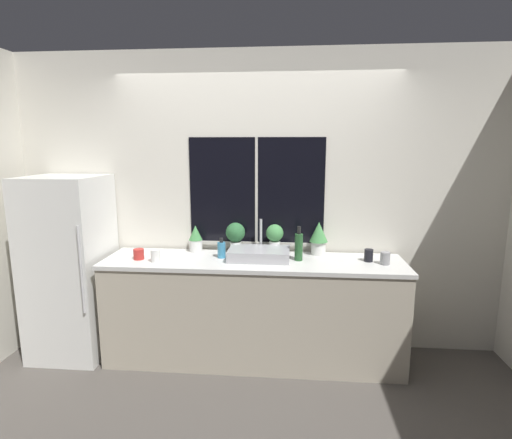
{
  "coord_description": "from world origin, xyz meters",
  "views": [
    {
      "loc": [
        0.31,
        -2.97,
        1.87
      ],
      "look_at": [
        0.02,
        0.29,
        1.26
      ],
      "focal_mm": 28.0,
      "sensor_mm": 36.0,
      "label": 1
    }
  ],
  "objects_px": {
    "mug_black": "(369,255)",
    "sink": "(259,254)",
    "bottle_tall": "(299,246)",
    "potted_plant_far_right": "(319,237)",
    "mug_white": "(155,256)",
    "mug_red": "(139,254)",
    "mug_grey": "(385,258)",
    "refrigerator": "(70,267)",
    "potted_plant_far_left": "(196,238)",
    "soap_bottle": "(221,249)",
    "potted_plant_center_right": "(275,236)",
    "potted_plant_center_left": "(235,235)"
  },
  "relations": [
    {
      "from": "refrigerator",
      "to": "mug_grey",
      "type": "relative_size",
      "value": 15.7
    },
    {
      "from": "refrigerator",
      "to": "soap_bottle",
      "type": "relative_size",
      "value": 9.24
    },
    {
      "from": "refrigerator",
      "to": "mug_white",
      "type": "bearing_deg",
      "value": -8.5
    },
    {
      "from": "potted_plant_far_left",
      "to": "bottle_tall",
      "type": "height_order",
      "value": "bottle_tall"
    },
    {
      "from": "refrigerator",
      "to": "mug_black",
      "type": "distance_m",
      "value": 2.62
    },
    {
      "from": "mug_grey",
      "to": "soap_bottle",
      "type": "bearing_deg",
      "value": 176.79
    },
    {
      "from": "refrigerator",
      "to": "mug_red",
      "type": "xyz_separation_m",
      "value": [
        0.66,
        -0.07,
        0.15
      ]
    },
    {
      "from": "potted_plant_far_right",
      "to": "mug_black",
      "type": "xyz_separation_m",
      "value": [
        0.41,
        -0.18,
        -0.11
      ]
    },
    {
      "from": "bottle_tall",
      "to": "potted_plant_far_right",
      "type": "bearing_deg",
      "value": 48.08
    },
    {
      "from": "mug_black",
      "to": "soap_bottle",
      "type": "bearing_deg",
      "value": 179.94
    },
    {
      "from": "potted_plant_far_right",
      "to": "bottle_tall",
      "type": "relative_size",
      "value": 1.01
    },
    {
      "from": "potted_plant_center_right",
      "to": "mug_black",
      "type": "bearing_deg",
      "value": -12.68
    },
    {
      "from": "potted_plant_center_left",
      "to": "potted_plant_center_right",
      "type": "xyz_separation_m",
      "value": [
        0.35,
        0.0,
        -0.01
      ]
    },
    {
      "from": "refrigerator",
      "to": "bottle_tall",
      "type": "height_order",
      "value": "refrigerator"
    },
    {
      "from": "mug_grey",
      "to": "mug_black",
      "type": "relative_size",
      "value": 0.99
    },
    {
      "from": "potted_plant_center_right",
      "to": "mug_grey",
      "type": "xyz_separation_m",
      "value": [
        0.92,
        -0.25,
        -0.11
      ]
    },
    {
      "from": "refrigerator",
      "to": "potted_plant_center_left",
      "type": "height_order",
      "value": "refrigerator"
    },
    {
      "from": "potted_plant_far_left",
      "to": "potted_plant_far_right",
      "type": "height_order",
      "value": "potted_plant_far_right"
    },
    {
      "from": "sink",
      "to": "potted_plant_center_right",
      "type": "height_order",
      "value": "sink"
    },
    {
      "from": "sink",
      "to": "mug_red",
      "type": "bearing_deg",
      "value": -174.57
    },
    {
      "from": "potted_plant_center_right",
      "to": "soap_bottle",
      "type": "relative_size",
      "value": 1.53
    },
    {
      "from": "sink",
      "to": "potted_plant_far_right",
      "type": "height_order",
      "value": "sink"
    },
    {
      "from": "potted_plant_center_right",
      "to": "soap_bottle",
      "type": "height_order",
      "value": "potted_plant_center_right"
    },
    {
      "from": "soap_bottle",
      "to": "mug_red",
      "type": "bearing_deg",
      "value": -170.96
    },
    {
      "from": "mug_red",
      "to": "mug_grey",
      "type": "bearing_deg",
      "value": 0.95
    },
    {
      "from": "mug_red",
      "to": "mug_black",
      "type": "relative_size",
      "value": 0.87
    },
    {
      "from": "bottle_tall",
      "to": "mug_white",
      "type": "distance_m",
      "value": 1.21
    },
    {
      "from": "mug_white",
      "to": "mug_grey",
      "type": "bearing_deg",
      "value": 2.71
    },
    {
      "from": "refrigerator",
      "to": "mug_black",
      "type": "bearing_deg",
      "value": 0.9
    },
    {
      "from": "potted_plant_far_left",
      "to": "bottle_tall",
      "type": "xyz_separation_m",
      "value": [
        0.93,
        -0.2,
        -0.0
      ]
    },
    {
      "from": "mug_black",
      "to": "sink",
      "type": "bearing_deg",
      "value": -179.24
    },
    {
      "from": "potted_plant_far_right",
      "to": "mug_red",
      "type": "xyz_separation_m",
      "value": [
        -1.54,
        -0.29,
        -0.12
      ]
    },
    {
      "from": "potted_plant_far_left",
      "to": "soap_bottle",
      "type": "bearing_deg",
      "value": -33.46
    },
    {
      "from": "potted_plant_center_left",
      "to": "potted_plant_far_right",
      "type": "bearing_deg",
      "value": 0.0
    },
    {
      "from": "potted_plant_center_left",
      "to": "mug_black",
      "type": "relative_size",
      "value": 2.65
    },
    {
      "from": "soap_bottle",
      "to": "mug_white",
      "type": "height_order",
      "value": "soap_bottle"
    },
    {
      "from": "potted_plant_center_right",
      "to": "mug_red",
      "type": "xyz_separation_m",
      "value": [
        -1.15,
        -0.29,
        -0.11
      ]
    },
    {
      "from": "soap_bottle",
      "to": "mug_grey",
      "type": "relative_size",
      "value": 1.7
    },
    {
      "from": "potted_plant_far_left",
      "to": "mug_black",
      "type": "xyz_separation_m",
      "value": [
        1.52,
        -0.18,
        -0.07
      ]
    },
    {
      "from": "mug_white",
      "to": "mug_red",
      "type": "relative_size",
      "value": 1.15
    },
    {
      "from": "potted_plant_far_right",
      "to": "mug_black",
      "type": "bearing_deg",
      "value": -23.77
    },
    {
      "from": "potted_plant_far_left",
      "to": "potted_plant_far_right",
      "type": "relative_size",
      "value": 0.83
    },
    {
      "from": "bottle_tall",
      "to": "mug_grey",
      "type": "relative_size",
      "value": 2.85
    },
    {
      "from": "mug_white",
      "to": "potted_plant_center_left",
      "type": "bearing_deg",
      "value": 28.67
    },
    {
      "from": "mug_white",
      "to": "mug_black",
      "type": "height_order",
      "value": "same"
    },
    {
      "from": "potted_plant_far_left",
      "to": "soap_bottle",
      "type": "distance_m",
      "value": 0.33
    },
    {
      "from": "sink",
      "to": "potted_plant_center_right",
      "type": "xyz_separation_m",
      "value": [
        0.12,
        0.19,
        0.11
      ]
    },
    {
      "from": "bottle_tall",
      "to": "mug_red",
      "type": "xyz_separation_m",
      "value": [
        -1.36,
        -0.09,
        -0.08
      ]
    },
    {
      "from": "potted_plant_center_left",
      "to": "potted_plant_far_right",
      "type": "height_order",
      "value": "potted_plant_far_right"
    },
    {
      "from": "mug_grey",
      "to": "potted_plant_center_right",
      "type": "bearing_deg",
      "value": 164.46
    }
  ]
}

